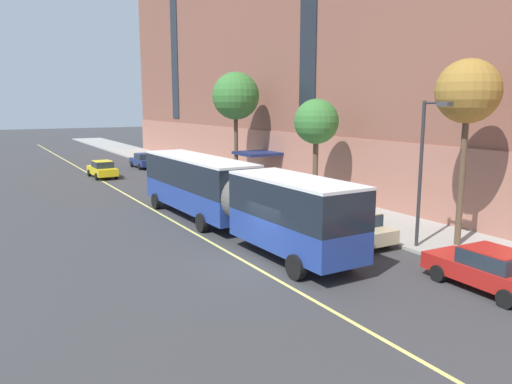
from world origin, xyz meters
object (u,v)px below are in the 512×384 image
(parked_car_white_1, at_px, (281,203))
(street_tree_far_downtown, at_px, (236,96))
(parked_car_champagne_5, at_px, (355,227))
(street_tree_mid_block, at_px, (468,93))
(parked_car_red_6, at_px, (489,269))
(street_tree_far_uptown, at_px, (316,123))
(parked_car_navy_4, at_px, (144,161))
(street_lamp, at_px, (425,159))
(city_bus, at_px, (229,193))
(parked_car_red_3, at_px, (218,184))
(taxi_cab, at_px, (102,169))
(parked_car_champagne_0, at_px, (165,167))

(parked_car_white_1, distance_m, street_tree_far_downtown, 14.47)
(parked_car_champagne_5, xyz_separation_m, street_tree_mid_block, (3.60, -3.07, 6.34))
(parked_car_red_6, relative_size, street_tree_far_uptown, 0.68)
(parked_car_navy_4, bearing_deg, street_lamp, -86.97)
(parked_car_navy_4, xyz_separation_m, street_tree_far_downtown, (3.71, -13.97, 6.49))
(street_tree_mid_block, bearing_deg, parked_car_champagne_5, 139.61)
(city_bus, xyz_separation_m, parked_car_champagne_5, (4.35, -4.87, -1.31))
(parked_car_white_1, relative_size, street_tree_mid_block, 0.53)
(parked_car_red_3, bearing_deg, street_tree_far_downtown, 47.10)
(city_bus, xyz_separation_m, parked_car_navy_4, (4.24, 28.38, -1.31))
(parked_car_champagne_5, distance_m, street_tree_far_uptown, 10.04)
(parked_car_navy_4, height_order, street_tree_mid_block, street_tree_mid_block)
(street_tree_far_downtown, bearing_deg, parked_car_white_1, -105.63)
(street_tree_far_uptown, bearing_deg, parked_car_white_1, -159.75)
(taxi_cab, relative_size, street_tree_mid_block, 0.54)
(parked_car_navy_4, relative_size, street_tree_mid_block, 0.52)
(parked_car_champagne_5, height_order, street_tree_mid_block, street_tree_mid_block)
(city_bus, relative_size, taxi_cab, 4.07)
(parked_car_white_1, distance_m, street_tree_mid_block, 12.25)
(parked_car_red_3, distance_m, street_lamp, 18.31)
(street_tree_far_uptown, distance_m, street_lamp, 10.83)
(parked_car_champagne_5, height_order, street_lamp, street_lamp)
(parked_car_champagne_0, bearing_deg, parked_car_white_1, -90.02)
(city_bus, distance_m, taxi_cab, 23.43)
(parked_car_white_1, bearing_deg, street_lamp, -79.85)
(parked_car_red_3, xyz_separation_m, parked_car_navy_4, (-0.10, 17.86, -0.00))
(parked_car_white_1, xyz_separation_m, street_lamp, (1.67, -9.32, 3.46))
(parked_car_white_1, bearing_deg, street_tree_far_downtown, 74.37)
(street_tree_mid_block, height_order, street_tree_far_uptown, street_tree_mid_block)
(city_bus, xyz_separation_m, parked_car_red_3, (4.34, 10.52, -1.31))
(parked_car_red_3, relative_size, street_tree_far_uptown, 0.70)
(street_tree_mid_block, height_order, street_tree_far_downtown, street_tree_far_downtown)
(parked_car_champagne_0, distance_m, street_tree_far_uptown, 19.94)
(parked_car_champagne_0, xyz_separation_m, taxi_cab, (-5.65, 1.06, -0.00))
(taxi_cab, height_order, street_tree_mid_block, street_tree_mid_block)
(parked_car_red_6, height_order, taxi_cab, same)
(city_bus, bearing_deg, street_tree_far_downtown, 61.10)
(parked_car_white_1, height_order, parked_car_navy_4, same)
(parked_car_navy_4, distance_m, parked_car_red_6, 40.50)
(city_bus, height_order, street_tree_far_uptown, street_tree_far_uptown)
(city_bus, height_order, street_lamp, street_lamp)
(parked_car_white_1, bearing_deg, street_tree_far_uptown, 20.25)
(parked_car_white_1, distance_m, street_tree_far_uptown, 5.98)
(city_bus, distance_m, street_tree_far_downtown, 17.25)
(parked_car_champagne_0, height_order, taxi_cab, same)
(street_tree_far_downtown, bearing_deg, street_lamp, -94.77)
(street_lamp, bearing_deg, city_bus, 129.79)
(street_tree_far_uptown, height_order, street_tree_far_downtown, street_tree_far_downtown)
(parked_car_red_6, relative_size, street_tree_far_downtown, 0.51)
(parked_car_red_3, bearing_deg, parked_car_white_1, -89.15)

